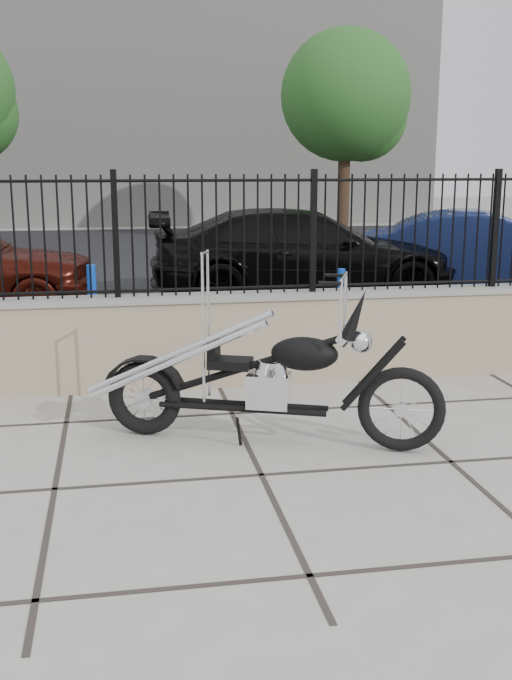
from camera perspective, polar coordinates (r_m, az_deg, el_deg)
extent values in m
plane|color=#99968E|center=(6.00, 0.40, -9.67)|extent=(90.00, 90.00, 0.00)
plane|color=black|center=(18.13, -6.83, 5.36)|extent=(30.00, 30.00, 0.00)
cube|color=gray|center=(8.22, -2.76, 0.00)|extent=(14.00, 0.36, 0.96)
cube|color=black|center=(8.05, -2.85, 7.52)|extent=(14.00, 0.08, 1.20)
cube|color=beige|center=(32.02, -8.57, 15.62)|extent=(22.00, 6.00, 8.00)
imported|color=black|center=(13.60, 3.41, 6.21)|extent=(5.31, 2.40, 1.51)
imported|color=#111B40|center=(14.73, 16.14, 6.09)|extent=(4.62, 2.90, 1.44)
cylinder|color=#0E19D9|center=(10.52, -11.64, 2.63)|extent=(0.15, 0.15, 0.99)
cylinder|color=blue|center=(10.69, 6.09, 2.72)|extent=(0.14, 0.14, 0.89)
cylinder|color=#382619|center=(22.78, 6.30, 11.07)|extent=(0.33, 0.33, 3.34)
sphere|color=#305D23|center=(22.85, 6.47, 17.50)|extent=(3.56, 3.56, 3.56)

